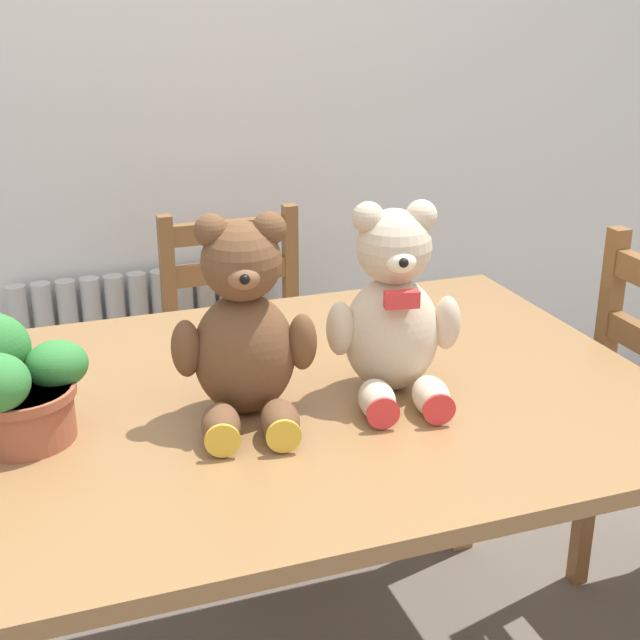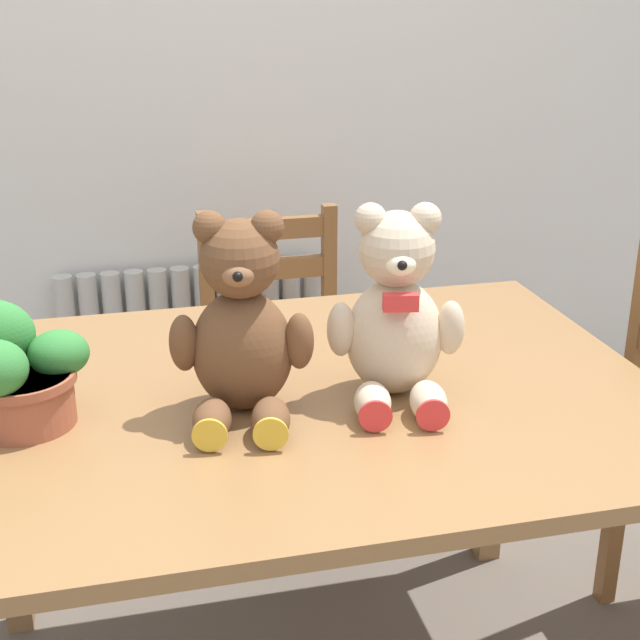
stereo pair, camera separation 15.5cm
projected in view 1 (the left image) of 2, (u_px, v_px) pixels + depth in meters
wall_back at (158, 47)px, 2.58m from camera, size 8.00×0.04×2.60m
radiator at (156, 378)px, 2.85m from camera, size 0.85×0.10×0.64m
dining_table at (300, 438)px, 1.68m from camera, size 1.32×0.99×0.78m
wooden_chair_behind at (246, 365)px, 2.54m from camera, size 0.41×0.43×0.87m
teddy_bear_left at (244, 332)px, 1.50m from camera, size 0.25×0.27×0.36m
teddy_bear_right at (393, 313)px, 1.59m from camera, size 0.25×0.27×0.35m
potted_plant at (12, 385)px, 1.44m from camera, size 0.23×0.20×0.21m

